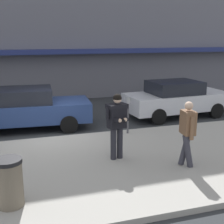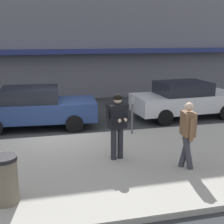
# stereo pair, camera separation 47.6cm
# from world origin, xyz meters

# --- Properties ---
(ground_plane) EXTENTS (80.00, 80.00, 0.00)m
(ground_plane) POSITION_xyz_m (0.00, 0.00, 0.00)
(ground_plane) COLOR #2B2D30
(sidewalk) EXTENTS (32.00, 5.30, 0.14)m
(sidewalk) POSITION_xyz_m (1.00, -2.85, 0.07)
(sidewalk) COLOR #99968E
(sidewalk) RESTS_ON ground
(curb_paint_line) EXTENTS (28.00, 0.12, 0.01)m
(curb_paint_line) POSITION_xyz_m (1.00, 0.05, 0.00)
(curb_paint_line) COLOR silver
(curb_paint_line) RESTS_ON ground
(parked_sedan_mid) EXTENTS (4.62, 2.18, 1.54)m
(parked_sedan_mid) POSITION_xyz_m (-0.71, 1.45, 0.79)
(parked_sedan_mid) COLOR navy
(parked_sedan_mid) RESTS_ON ground
(parked_sedan_far) EXTENTS (4.61, 2.14, 1.54)m
(parked_sedan_far) POSITION_xyz_m (5.49, 1.46, 0.79)
(parked_sedan_far) COLOR silver
(parked_sedan_far) RESTS_ON ground
(man_texting_on_phone) EXTENTS (0.64, 0.63, 1.81)m
(man_texting_on_phone) POSITION_xyz_m (1.43, -2.66, 1.25)
(man_texting_on_phone) COLOR #23232B
(man_texting_on_phone) RESTS_ON sidewalk
(pedestrian_dark_coat) EXTENTS (0.36, 0.60, 1.70)m
(pedestrian_dark_coat) POSITION_xyz_m (2.98, -3.64, 1.11)
(pedestrian_dark_coat) COLOR #33333D
(pedestrian_dark_coat) RESTS_ON sidewalk
(parking_meter) EXTENTS (0.12, 0.18, 1.27)m
(parking_meter) POSITION_xyz_m (2.50, -0.60, 0.97)
(parking_meter) COLOR #4C4C51
(parking_meter) RESTS_ON sidewalk
(trash_bin) EXTENTS (0.55, 0.55, 0.98)m
(trash_bin) POSITION_xyz_m (-1.32, -4.33, 0.63)
(trash_bin) COLOR #665B4C
(trash_bin) RESTS_ON sidewalk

